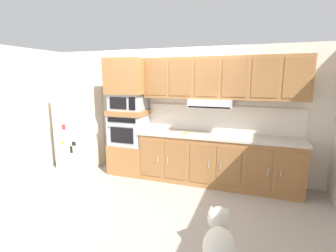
{
  "coord_description": "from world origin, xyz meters",
  "views": [
    {
      "loc": [
        1.52,
        -3.7,
        1.93
      ],
      "look_at": [
        0.07,
        0.37,
        1.1
      ],
      "focal_mm": 26.92,
      "sensor_mm": 36.0,
      "label": 1
    }
  ],
  "objects_px": {
    "refrigerator": "(79,127)",
    "dog": "(219,241)",
    "screwdriver": "(186,133)",
    "microwave": "(128,102)",
    "built_in_oven": "(129,130)"
  },
  "relations": [
    {
      "from": "microwave",
      "to": "dog",
      "type": "height_order",
      "value": "microwave"
    },
    {
      "from": "refrigerator",
      "to": "built_in_oven",
      "type": "distance_m",
      "value": 1.18
    },
    {
      "from": "microwave",
      "to": "screwdriver",
      "type": "distance_m",
      "value": 1.33
    },
    {
      "from": "refrigerator",
      "to": "dog",
      "type": "distance_m",
      "value": 4.02
    },
    {
      "from": "built_in_oven",
      "to": "dog",
      "type": "relative_size",
      "value": 0.72
    },
    {
      "from": "built_in_oven",
      "to": "screwdriver",
      "type": "xyz_separation_m",
      "value": [
        1.22,
        -0.1,
        0.03
      ]
    },
    {
      "from": "refrigerator",
      "to": "screwdriver",
      "type": "xyz_separation_m",
      "value": [
        2.4,
        -0.03,
        0.05
      ]
    },
    {
      "from": "refrigerator",
      "to": "dog",
      "type": "xyz_separation_m",
      "value": [
        3.34,
        -2.18,
        -0.49
      ]
    },
    {
      "from": "screwdriver",
      "to": "refrigerator",
      "type": "bearing_deg",
      "value": 179.22
    },
    {
      "from": "refrigerator",
      "to": "dog",
      "type": "bearing_deg",
      "value": -33.09
    },
    {
      "from": "refrigerator",
      "to": "screwdriver",
      "type": "bearing_deg",
      "value": -0.78
    },
    {
      "from": "screwdriver",
      "to": "microwave",
      "type": "bearing_deg",
      "value": 175.3
    },
    {
      "from": "microwave",
      "to": "dog",
      "type": "xyz_separation_m",
      "value": [
        2.16,
        -2.24,
        -1.07
      ]
    },
    {
      "from": "refrigerator",
      "to": "screwdriver",
      "type": "height_order",
      "value": "refrigerator"
    },
    {
      "from": "refrigerator",
      "to": "microwave",
      "type": "xyz_separation_m",
      "value": [
        1.17,
        0.07,
        0.58
      ]
    }
  ]
}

